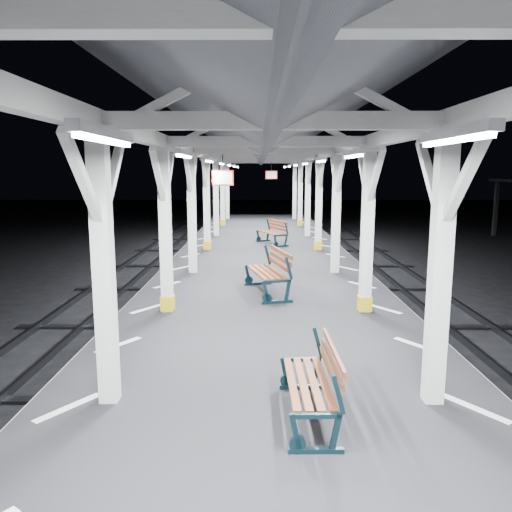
{
  "coord_description": "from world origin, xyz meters",
  "views": [
    {
      "loc": [
        -0.16,
        -7.81,
        3.82
      ],
      "look_at": [
        -0.2,
        1.69,
        2.2
      ],
      "focal_mm": 35.0,
      "sensor_mm": 36.0,
      "label": 1
    }
  ],
  "objects": [
    {
      "name": "canopy",
      "position": [
        0.0,
        -0.02,
        4.56
      ],
      "size": [
        5.4,
        49.0,
        4.65
      ],
      "color": "silver",
      "rests_on": "platform"
    },
    {
      "name": "bench_mid",
      "position": [
        0.15,
        3.54,
        1.55
      ],
      "size": [
        1.12,
        2.0,
        1.03
      ],
      "rotation": [
        0.0,
        0.0,
        0.23
      ],
      "color": "black",
      "rests_on": "platform"
    },
    {
      "name": "hazard_stripes_left",
      "position": [
        -2.45,
        0.0,
        1.0
      ],
      "size": [
        1.0,
        48.0,
        0.01
      ],
      "primitive_type": "cube",
      "color": "silver",
      "rests_on": "platform"
    },
    {
      "name": "hazard_stripes_right",
      "position": [
        2.45,
        0.0,
        1.0
      ],
      "size": [
        1.0,
        48.0,
        0.01
      ],
      "primitive_type": "cube",
      "color": "silver",
      "rests_on": "platform"
    },
    {
      "name": "platform",
      "position": [
        0.0,
        0.0,
        0.5
      ],
      "size": [
        6.0,
        50.0,
        1.0
      ],
      "primitive_type": "cube",
      "color": "black",
      "rests_on": "ground"
    },
    {
      "name": "bench_near",
      "position": [
        0.51,
        -2.41,
        1.45
      ],
      "size": [
        0.62,
        1.58,
        0.85
      ],
      "rotation": [
        0.0,
        0.0,
        0.02
      ],
      "color": "black",
      "rests_on": "platform"
    },
    {
      "name": "bench_far",
      "position": [
        0.46,
        11.54,
        1.49
      ],
      "size": [
        1.24,
        1.8,
        0.92
      ],
      "rotation": [
        0.0,
        0.0,
        0.41
      ],
      "color": "black",
      "rests_on": "platform"
    },
    {
      "name": "ground",
      "position": [
        0.0,
        0.0,
        0.0
      ],
      "size": [
        120.0,
        120.0,
        0.0
      ],
      "primitive_type": "plane",
      "color": "black",
      "rests_on": "ground"
    }
  ]
}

